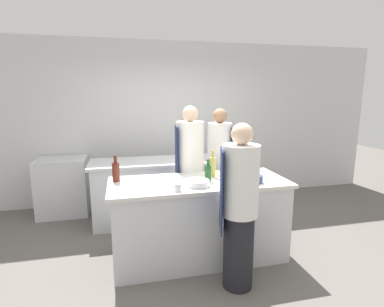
{
  "coord_description": "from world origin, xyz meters",
  "views": [
    {
      "loc": [
        -0.83,
        -3.18,
        1.89
      ],
      "look_at": [
        0.0,
        0.35,
        1.18
      ],
      "focal_mm": 28.0,
      "sensor_mm": 36.0,
      "label": 1
    }
  ],
  "objects_px": {
    "bottle_wine": "(213,166)",
    "bowl_mixing_large": "(198,183)",
    "bowl_prep_small": "(255,179)",
    "chef_at_stove": "(219,169)",
    "chef_at_pass_far": "(190,173)",
    "bottle_olive_oil": "(116,171)",
    "bottle_vinegar": "(208,172)",
    "cup": "(177,187)",
    "oven_range": "(63,186)",
    "chef_at_prep_near": "(239,208)"
  },
  "relations": [
    {
      "from": "bottle_vinegar",
      "to": "cup",
      "type": "distance_m",
      "value": 0.51
    },
    {
      "from": "chef_at_stove",
      "to": "bowl_mixing_large",
      "type": "relative_size",
      "value": 6.92
    },
    {
      "from": "chef_at_prep_near",
      "to": "cup",
      "type": "bearing_deg",
      "value": 74.47
    },
    {
      "from": "chef_at_stove",
      "to": "bottle_vinegar",
      "type": "height_order",
      "value": "chef_at_stove"
    },
    {
      "from": "bottle_olive_oil",
      "to": "cup",
      "type": "bearing_deg",
      "value": -39.94
    },
    {
      "from": "oven_range",
      "to": "bottle_vinegar",
      "type": "height_order",
      "value": "bottle_vinegar"
    },
    {
      "from": "bowl_prep_small",
      "to": "cup",
      "type": "relative_size",
      "value": 2.05
    },
    {
      "from": "chef_at_pass_far",
      "to": "bowl_prep_small",
      "type": "height_order",
      "value": "chef_at_pass_far"
    },
    {
      "from": "bottle_olive_oil",
      "to": "bowl_prep_small",
      "type": "distance_m",
      "value": 1.57
    },
    {
      "from": "chef_at_stove",
      "to": "bowl_prep_small",
      "type": "xyz_separation_m",
      "value": [
        0.11,
        -0.94,
        0.11
      ]
    },
    {
      "from": "chef_at_pass_far",
      "to": "bottle_olive_oil",
      "type": "xyz_separation_m",
      "value": [
        -0.93,
        -0.34,
        0.16
      ]
    },
    {
      "from": "bottle_vinegar",
      "to": "bowl_mixing_large",
      "type": "bearing_deg",
      "value": -132.31
    },
    {
      "from": "oven_range",
      "to": "bottle_wine",
      "type": "relative_size",
      "value": 2.84
    },
    {
      "from": "bowl_mixing_large",
      "to": "cup",
      "type": "relative_size",
      "value": 3.14
    },
    {
      "from": "chef_at_stove",
      "to": "bottle_vinegar",
      "type": "relative_size",
      "value": 6.95
    },
    {
      "from": "chef_at_prep_near",
      "to": "cup",
      "type": "distance_m",
      "value": 0.65
    },
    {
      "from": "chef_at_pass_far",
      "to": "bowl_mixing_large",
      "type": "relative_size",
      "value": 7.11
    },
    {
      "from": "bottle_olive_oil",
      "to": "bowl_mixing_large",
      "type": "bearing_deg",
      "value": -24.4
    },
    {
      "from": "bowl_prep_small",
      "to": "chef_at_prep_near",
      "type": "bearing_deg",
      "value": -129.99
    },
    {
      "from": "chef_at_stove",
      "to": "bottle_wine",
      "type": "height_order",
      "value": "chef_at_stove"
    },
    {
      "from": "bottle_wine",
      "to": "chef_at_stove",
      "type": "bearing_deg",
      "value": 64.32
    },
    {
      "from": "bottle_olive_oil",
      "to": "chef_at_prep_near",
      "type": "bearing_deg",
      "value": -36.02
    },
    {
      "from": "oven_range",
      "to": "chef_at_stove",
      "type": "distance_m",
      "value": 2.53
    },
    {
      "from": "bottle_olive_oil",
      "to": "bottle_wine",
      "type": "xyz_separation_m",
      "value": [
        1.12,
        -0.05,
        0.01
      ]
    },
    {
      "from": "chef_at_prep_near",
      "to": "cup",
      "type": "height_order",
      "value": "chef_at_prep_near"
    },
    {
      "from": "oven_range",
      "to": "bottle_olive_oil",
      "type": "bearing_deg",
      "value": -61.02
    },
    {
      "from": "oven_range",
      "to": "cup",
      "type": "bearing_deg",
      "value": -54.58
    },
    {
      "from": "chef_at_prep_near",
      "to": "bottle_wine",
      "type": "height_order",
      "value": "chef_at_prep_near"
    },
    {
      "from": "chef_at_pass_far",
      "to": "bowl_mixing_large",
      "type": "bearing_deg",
      "value": 179.87
    },
    {
      "from": "oven_range",
      "to": "bowl_prep_small",
      "type": "height_order",
      "value": "bowl_prep_small"
    },
    {
      "from": "bowl_mixing_large",
      "to": "chef_at_prep_near",
      "type": "bearing_deg",
      "value": -56.63
    },
    {
      "from": "bowl_mixing_large",
      "to": "bowl_prep_small",
      "type": "relative_size",
      "value": 1.53
    },
    {
      "from": "bowl_mixing_large",
      "to": "cup",
      "type": "distance_m",
      "value": 0.27
    },
    {
      "from": "oven_range",
      "to": "chef_at_pass_far",
      "type": "bearing_deg",
      "value": -34.34
    },
    {
      "from": "bottle_vinegar",
      "to": "cup",
      "type": "height_order",
      "value": "bottle_vinegar"
    },
    {
      "from": "chef_at_prep_near",
      "to": "oven_range",
      "type": "bearing_deg",
      "value": 55.59
    },
    {
      "from": "bottle_vinegar",
      "to": "cup",
      "type": "bearing_deg",
      "value": -143.45
    },
    {
      "from": "bottle_olive_oil",
      "to": "bottle_vinegar",
      "type": "distance_m",
      "value": 1.04
    },
    {
      "from": "chef_at_stove",
      "to": "bowl_prep_small",
      "type": "distance_m",
      "value": 0.96
    },
    {
      "from": "chef_at_pass_far",
      "to": "bottle_wine",
      "type": "distance_m",
      "value": 0.46
    },
    {
      "from": "bowl_prep_small",
      "to": "bottle_olive_oil",
      "type": "bearing_deg",
      "value": 165.06
    },
    {
      "from": "chef_at_pass_far",
      "to": "chef_at_stove",
      "type": "bearing_deg",
      "value": -60.66
    },
    {
      "from": "chef_at_pass_far",
      "to": "bottle_vinegar",
      "type": "relative_size",
      "value": 7.14
    },
    {
      "from": "bottle_wine",
      "to": "cup",
      "type": "bearing_deg",
      "value": -137.87
    },
    {
      "from": "chef_at_pass_far",
      "to": "bottle_wine",
      "type": "relative_size",
      "value": 5.5
    },
    {
      "from": "bottle_olive_oil",
      "to": "bowl_prep_small",
      "type": "xyz_separation_m",
      "value": [
        1.51,
        -0.4,
        -0.08
      ]
    },
    {
      "from": "bowl_prep_small",
      "to": "chef_at_stove",
      "type": "bearing_deg",
      "value": 96.57
    },
    {
      "from": "bottle_wine",
      "to": "bowl_mixing_large",
      "type": "bearing_deg",
      "value": -128.14
    },
    {
      "from": "bottle_vinegar",
      "to": "bowl_mixing_large",
      "type": "xyz_separation_m",
      "value": [
        -0.17,
        -0.18,
        -0.06
      ]
    },
    {
      "from": "bowl_mixing_large",
      "to": "bottle_vinegar",
      "type": "bearing_deg",
      "value": 47.69
    }
  ]
}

